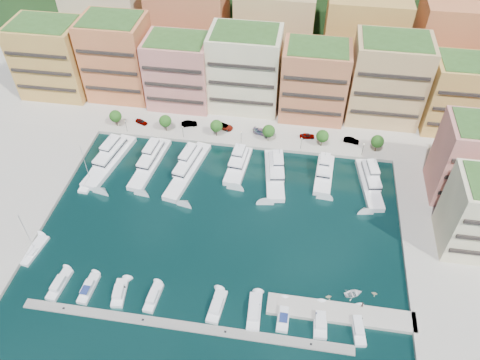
{
  "coord_description": "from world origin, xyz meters",
  "views": [
    {
      "loc": [
        16.48,
        -77.16,
        91.91
      ],
      "look_at": [
        2.92,
        10.04,
        6.0
      ],
      "focal_mm": 35.0,
      "sensor_mm": 36.0,
      "label": 1
    }
  ],
  "objects_px": {
    "tender_1": "(329,297)",
    "yacht_1": "(151,161)",
    "tree_2": "(216,126)",
    "yacht_4": "(275,172)",
    "tree_0": "(115,116)",
    "cruiser_5": "(217,307)",
    "cruiser_2": "(120,293)",
    "lamppost_4": "(363,147)",
    "tree_4": "(322,136)",
    "yacht_2": "(189,167)",
    "yacht_3": "(239,163)",
    "tree_3": "(269,131)",
    "cruiser_8": "(320,321)",
    "lamppost_0": "(126,124)",
    "cruiser_0": "(59,285)",
    "yacht_0": "(111,158)",
    "car_0": "(141,122)",
    "yacht_5": "(324,172)",
    "car_3": "(262,132)",
    "tree_5": "(377,141)",
    "lamppost_1": "(183,130)",
    "cruiser_9": "(358,326)",
    "car_2": "(224,126)",
    "yacht_6": "(369,181)",
    "cruiser_3": "(153,298)",
    "lamppost_2": "(241,136)",
    "tender_2": "(353,294)",
    "car_1": "(189,124)",
    "sailboat_0": "(34,251)",
    "person_1": "(362,305)",
    "cruiser_1": "(89,289)",
    "sailboat_2": "(90,181)",
    "tree_1": "(165,121)",
    "car_5": "(351,140)",
    "car_4": "(307,136)",
    "lamppost_3": "(301,141)",
    "tender_3": "(374,293)"
  },
  "relations": [
    {
      "from": "tree_0",
      "to": "yacht_5",
      "type": "height_order",
      "value": "tree_0"
    },
    {
      "from": "yacht_0",
      "to": "lamppost_1",
      "type": "bearing_deg",
      "value": 34.6
    },
    {
      "from": "yacht_6",
      "to": "tree_2",
      "type": "bearing_deg",
      "value": 163.56
    },
    {
      "from": "yacht_4",
      "to": "lamppost_4",
      "type": "bearing_deg",
      "value": 25.18
    },
    {
      "from": "tree_2",
      "to": "yacht_5",
      "type": "xyz_separation_m",
      "value": [
        33.27,
        -11.77,
        -3.53
      ]
    },
    {
      "from": "cruiser_9",
      "to": "car_2",
      "type": "xyz_separation_m",
      "value": [
        -39.85,
        62.08,
        1.22
      ]
    },
    {
      "from": "tender_1",
      "to": "yacht_1",
      "type": "bearing_deg",
      "value": 39.58
    },
    {
      "from": "yacht_3",
      "to": "tender_2",
      "type": "xyz_separation_m",
      "value": [
        32.17,
        -38.24,
        -0.78
      ]
    },
    {
      "from": "tree_2",
      "to": "cruiser_2",
      "type": "bearing_deg",
      "value": -100.8
    },
    {
      "from": "lamppost_4",
      "to": "sailboat_2",
      "type": "distance_m",
      "value": 78.95
    },
    {
      "from": "lamppost_1",
      "to": "cruiser_8",
      "type": "bearing_deg",
      "value": -51.95
    },
    {
      "from": "tree_4",
      "to": "yacht_2",
      "type": "distance_m",
      "value": 40.55
    },
    {
      "from": "tree_2",
      "to": "cruiser_0",
      "type": "xyz_separation_m",
      "value": [
        -25.38,
        -58.09,
        -4.2
      ]
    },
    {
      "from": "lamppost_4",
      "to": "car_0",
      "type": "height_order",
      "value": "lamppost_4"
    },
    {
      "from": "lamppost_1",
      "to": "tender_2",
      "type": "distance_m",
      "value": 69.85
    },
    {
      "from": "yacht_4",
      "to": "car_1",
      "type": "bearing_deg",
      "value": 148.92
    },
    {
      "from": "lamppost_3",
      "to": "car_1",
      "type": "distance_m",
      "value": 36.06
    },
    {
      "from": "cruiser_2",
      "to": "yacht_5",
      "type": "bearing_deg",
      "value": 46.24
    },
    {
      "from": "lamppost_0",
      "to": "cruiser_0",
      "type": "xyz_separation_m",
      "value": [
        2.62,
        -55.79,
        -3.28
      ]
    },
    {
      "from": "tender_1",
      "to": "cruiser_8",
      "type": "bearing_deg",
      "value": 149.89
    },
    {
      "from": "sailboat_2",
      "to": "tender_2",
      "type": "xyz_separation_m",
      "value": [
        72.52,
        -25.5,
        0.12
      ]
    },
    {
      "from": "yacht_4",
      "to": "person_1",
      "type": "height_order",
      "value": "yacht_4"
    },
    {
      "from": "tree_3",
      "to": "cruiser_8",
      "type": "distance_m",
      "value": 60.86
    },
    {
      "from": "lamppost_4",
      "to": "tender_3",
      "type": "xyz_separation_m",
      "value": [
        1.55,
        -46.93,
        -3.46
      ]
    },
    {
      "from": "lamppost_0",
      "to": "lamppost_1",
      "type": "height_order",
      "value": "same"
    },
    {
      "from": "yacht_3",
      "to": "car_1",
      "type": "distance_m",
      "value": 23.84
    },
    {
      "from": "car_3",
      "to": "cruiser_2",
      "type": "bearing_deg",
      "value": 172.06
    },
    {
      "from": "tree_3",
      "to": "yacht_6",
      "type": "xyz_separation_m",
      "value": [
        29.8,
        -13.51,
        -3.53
      ]
    },
    {
      "from": "tree_5",
      "to": "lamppost_0",
      "type": "height_order",
      "value": "tree_5"
    },
    {
      "from": "lamppost_1",
      "to": "yacht_5",
      "type": "height_order",
      "value": "yacht_5"
    },
    {
      "from": "cruiser_2",
      "to": "car_5",
      "type": "xyz_separation_m",
      "value": [
        52.05,
        61.09,
        1.22
      ]
    },
    {
      "from": "yacht_0",
      "to": "tree_2",
      "type": "bearing_deg",
      "value": 27.91
    },
    {
      "from": "yacht_3",
      "to": "tree_0",
      "type": "bearing_deg",
      "value": 163.81
    },
    {
      "from": "car_0",
      "to": "yacht_5",
      "type": "bearing_deg",
      "value": -81.61
    },
    {
      "from": "cruiser_0",
      "to": "cruiser_1",
      "type": "distance_m",
      "value": 6.99
    },
    {
      "from": "tree_3",
      "to": "tender_3",
      "type": "xyz_separation_m",
      "value": [
        29.55,
        -49.23,
        -4.37
      ]
    },
    {
      "from": "tree_4",
      "to": "car_2",
      "type": "height_order",
      "value": "tree_4"
    },
    {
      "from": "car_1",
      "to": "sailboat_0",
      "type": "bearing_deg",
      "value": 137.83
    },
    {
      "from": "cruiser_8",
      "to": "cruiser_3",
      "type": "bearing_deg",
      "value": 179.98
    },
    {
      "from": "yacht_2",
      "to": "lamppost_3",
      "type": "bearing_deg",
      "value": 23.24
    },
    {
      "from": "lamppost_4",
      "to": "yacht_4",
      "type": "distance_m",
      "value": 27.35
    },
    {
      "from": "tender_1",
      "to": "sailboat_2",
      "type": "bearing_deg",
      "value": 52.91
    },
    {
      "from": "tree_1",
      "to": "car_4",
      "type": "height_order",
      "value": "tree_1"
    },
    {
      "from": "tree_0",
      "to": "cruiser_5",
      "type": "xyz_separation_m",
      "value": [
        43.16,
        -58.09,
        -4.2
      ]
    },
    {
      "from": "yacht_5",
      "to": "tree_3",
      "type": "bearing_deg",
      "value": 145.73
    },
    {
      "from": "tree_2",
      "to": "yacht_4",
      "type": "relative_size",
      "value": 0.27
    },
    {
      "from": "lamppost_4",
      "to": "cruiser_8",
      "type": "xyz_separation_m",
      "value": [
        -10.34,
        -55.79,
        -3.28
      ]
    },
    {
      "from": "cruiser_8",
      "to": "lamppost_2",
      "type": "bearing_deg",
      "value": 114.7
    },
    {
      "from": "tree_1",
      "to": "car_2",
      "type": "height_order",
      "value": "tree_1"
    },
    {
      "from": "lamppost_3",
      "to": "yacht_2",
      "type": "relative_size",
      "value": 0.17
    }
  ]
}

